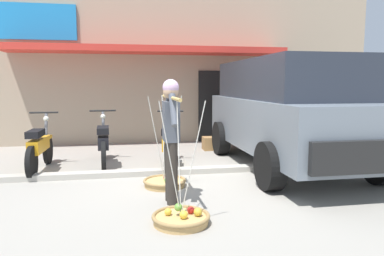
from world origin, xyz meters
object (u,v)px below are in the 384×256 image
fruit_basket_left_side (181,218)px  fruit_vendor (171,133)px  motorcycle_third_in_row (169,144)px  motorcycle_nearest_shop (40,147)px  wooden_crate (212,143)px  motorcycle_second_in_row (104,143)px  parked_truck (287,110)px  fruit_basket_right_side (165,182)px

fruit_basket_left_side → fruit_vendor: bearing=91.2°
fruit_vendor → motorcycle_third_in_row: 2.23m
motorcycle_nearest_shop → wooden_crate: bearing=23.3°
fruit_basket_left_side → motorcycle_second_in_row: fruit_basket_left_side is taller
fruit_vendor → fruit_basket_left_side: 1.20m
motorcycle_second_in_row → motorcycle_third_in_row: size_ratio=1.01×
motorcycle_third_in_row → parked_truck: parked_truck is taller
parked_truck → wooden_crate: (-1.03, 2.00, -0.97)m
wooden_crate → parked_truck: bearing=-62.8°
motorcycle_third_in_row → fruit_vendor: bearing=-95.9°
motorcycle_nearest_shop → wooden_crate: 4.02m
fruit_basket_right_side → motorcycle_second_in_row: 2.04m
motorcycle_second_in_row → fruit_basket_right_side: bearing=-58.5°
motorcycle_nearest_shop → motorcycle_third_in_row: size_ratio=1.01×
fruit_vendor → fruit_basket_right_side: size_ratio=1.17×
motorcycle_nearest_shop → motorcycle_third_in_row: 2.43m
motorcycle_third_in_row → parked_truck: (2.29, -0.36, 0.68)m
fruit_basket_right_side → motorcycle_second_in_row: (-1.05, 1.71, 0.38)m
fruit_basket_left_side → motorcycle_nearest_shop: fruit_basket_left_side is taller
fruit_basket_left_side → motorcycle_third_in_row: (0.20, 2.94, 0.38)m
fruit_basket_left_side → motorcycle_nearest_shop: bearing=126.5°
motorcycle_nearest_shop → wooden_crate: (3.68, 1.59, -0.29)m
fruit_vendor → fruit_basket_right_side: bearing=90.9°
fruit_basket_left_side → motorcycle_second_in_row: size_ratio=0.80×
fruit_basket_left_side → motorcycle_second_in_row: bearing=108.1°
motorcycle_third_in_row → parked_truck: 2.41m
motorcycle_second_in_row → motorcycle_third_in_row: same height
wooden_crate → motorcycle_second_in_row: bearing=-153.0°
fruit_vendor → motorcycle_nearest_shop: 3.17m
motorcycle_third_in_row → motorcycle_nearest_shop: bearing=178.6°
fruit_vendor → motorcycle_second_in_row: fruit_vendor is taller
fruit_vendor → motorcycle_nearest_shop: (-2.21, 2.21, -0.52)m
fruit_vendor → parked_truck: size_ratio=0.35×
fruit_basket_right_side → motorcycle_nearest_shop: size_ratio=0.80×
motorcycle_nearest_shop → wooden_crate: size_ratio=4.14×
motorcycle_nearest_shop → motorcycle_second_in_row: 1.18m
fruit_basket_right_side → parked_truck: size_ratio=0.30×
fruit_basket_left_side → fruit_basket_right_side: (-0.03, 1.59, -0.00)m
fruit_vendor → wooden_crate: fruit_vendor is taller
parked_truck → motorcycle_third_in_row: bearing=171.1°
wooden_crate → motorcycle_third_in_row: bearing=-127.4°
fruit_basket_left_side → parked_truck: 3.74m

